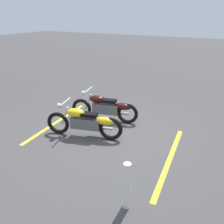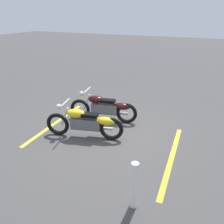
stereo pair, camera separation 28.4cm
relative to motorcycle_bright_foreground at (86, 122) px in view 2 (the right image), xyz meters
The scene contains 6 objects.
ground_plane 0.83m from the motorcycle_bright_foreground, 58.49° to the left, with size 60.00×60.00×0.00m, color #474444.
motorcycle_bright_foreground is the anchor object (origin of this frame).
motorcycle_dark_foreground 1.22m from the motorcycle_bright_foreground, 92.12° to the left, with size 2.20×0.76×1.04m.
bollard_post 2.83m from the motorcycle_bright_foreground, 40.91° to the right, with size 0.14×0.14×0.94m, color white.
parking_stripe_near 1.50m from the motorcycle_bright_foreground, 165.83° to the left, with size 3.20×0.12×0.01m, color yellow.
parking_stripe_mid 2.47m from the motorcycle_bright_foreground, ahead, with size 3.20×0.12×0.01m, color yellow.
Camera 2 is at (2.88, -5.63, 3.30)m, focal length 38.07 mm.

